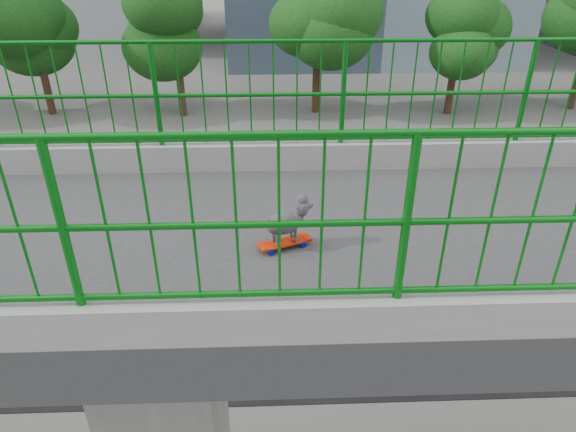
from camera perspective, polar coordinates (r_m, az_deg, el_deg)
The scene contains 7 objects.
road at distance 19.38m, azimuth -5.43°, elevation -0.00°, with size 18.00×90.00×0.02m, color black.
footbridge at distance 5.82m, azimuth -14.07°, elevation -17.02°, with size 3.00×24.00×7.00m.
railing at distance 4.64m, azimuth -16.96°, elevation 0.58°, with size 3.00×24.00×1.42m.
street_trees at distance 30.33m, azimuth -2.52°, elevation 20.10°, with size 5.30×60.40×7.26m.
skateboard at distance 4.29m, azimuth -0.39°, elevation -3.07°, with size 0.30×0.48×0.06m.
poodle at distance 4.18m, azimuth -0.10°, elevation -0.49°, with size 0.28×0.42×0.37m.
car_0 at distance 13.48m, azimuth 11.38°, elevation -11.42°, with size 1.72×4.28×1.46m, color red.
Camera 1 is at (3.95, 1.21, 9.31)m, focal length 31.44 mm.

